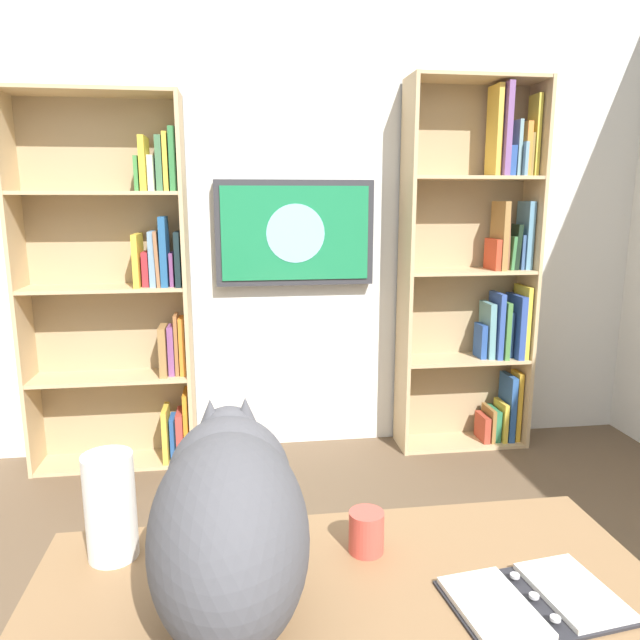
# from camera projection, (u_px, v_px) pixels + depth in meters

# --- Properties ---
(wall_back) EXTENTS (4.52, 0.06, 2.70)m
(wall_back) POSITION_uv_depth(u_px,v_px,m) (290.00, 230.00, 3.54)
(wall_back) COLOR silver
(wall_back) RESTS_ON ground
(bookshelf_left) EXTENTS (0.80, 0.28, 2.21)m
(bookshelf_left) POSITION_uv_depth(u_px,v_px,m) (482.00, 273.00, 3.58)
(bookshelf_left) COLOR tan
(bookshelf_left) RESTS_ON ground
(bookshelf_right) EXTENTS (0.91, 0.28, 2.09)m
(bookshelf_right) POSITION_uv_depth(u_px,v_px,m) (125.00, 290.00, 3.32)
(bookshelf_right) COLOR tan
(bookshelf_right) RESTS_ON ground
(wall_mounted_tv) EXTENTS (0.93, 0.07, 0.61)m
(wall_mounted_tv) POSITION_uv_depth(u_px,v_px,m) (295.00, 233.00, 3.46)
(wall_mounted_tv) COLOR #333338
(cat) EXTENTS (0.29, 0.64, 0.38)m
(cat) POSITION_uv_depth(u_px,v_px,m) (229.00, 516.00, 1.12)
(cat) COLOR #4C4C51
(cat) RESTS_ON desk
(open_binder) EXTENTS (0.36, 0.26, 0.02)m
(open_binder) POSITION_uv_depth(u_px,v_px,m) (534.00, 600.00, 1.16)
(open_binder) COLOR #26262B
(open_binder) RESTS_ON desk
(paper_towel_roll) EXTENTS (0.11, 0.11, 0.24)m
(paper_towel_roll) POSITION_uv_depth(u_px,v_px,m) (110.00, 506.00, 1.30)
(paper_towel_roll) COLOR white
(paper_towel_roll) RESTS_ON desk
(coffee_mug) EXTENTS (0.08, 0.08, 0.10)m
(coffee_mug) POSITION_uv_depth(u_px,v_px,m) (366.00, 532.00, 1.33)
(coffee_mug) COLOR #D84C3F
(coffee_mug) RESTS_ON desk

